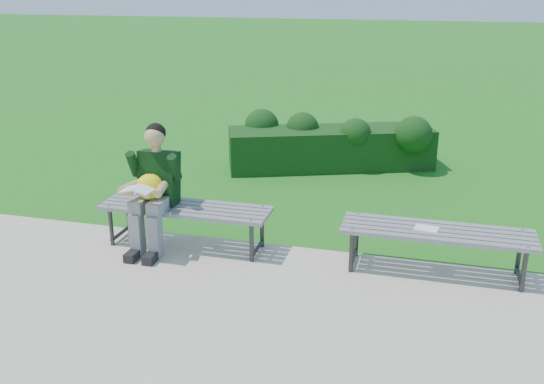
# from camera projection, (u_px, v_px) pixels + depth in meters

# --- Properties ---
(ground) EXTENTS (80.00, 80.00, 0.00)m
(ground) POSITION_uv_depth(u_px,v_px,m) (276.00, 246.00, 6.52)
(ground) COLOR #277314
(ground) RESTS_ON ground
(walkway) EXTENTS (30.00, 3.50, 0.02)m
(walkway) POSITION_uv_depth(u_px,v_px,m) (222.00, 331.00, 4.92)
(walkway) COLOR #B4AD95
(walkway) RESTS_ON ground
(hedge) EXTENTS (3.13, 1.82, 0.84)m
(hedge) POSITION_uv_depth(u_px,v_px,m) (331.00, 143.00, 9.15)
(hedge) COLOR #173A14
(hedge) RESTS_ON ground
(bench_left) EXTENTS (1.80, 0.50, 0.46)m
(bench_left) POSITION_uv_depth(u_px,v_px,m) (186.00, 211.00, 6.35)
(bench_left) COLOR gray
(bench_left) RESTS_ON walkway
(bench_right) EXTENTS (1.80, 0.50, 0.46)m
(bench_right) POSITION_uv_depth(u_px,v_px,m) (437.00, 235.00, 5.76)
(bench_right) COLOR gray
(bench_right) RESTS_ON walkway
(seated_boy) EXTENTS (0.56, 0.76, 1.31)m
(seated_boy) POSITION_uv_depth(u_px,v_px,m) (153.00, 185.00, 6.24)
(seated_boy) COLOR slate
(seated_boy) RESTS_ON walkway
(paper_sheet) EXTENTS (0.24, 0.20, 0.01)m
(paper_sheet) POSITION_uv_depth(u_px,v_px,m) (426.00, 228.00, 5.76)
(paper_sheet) COLOR white
(paper_sheet) RESTS_ON bench_right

